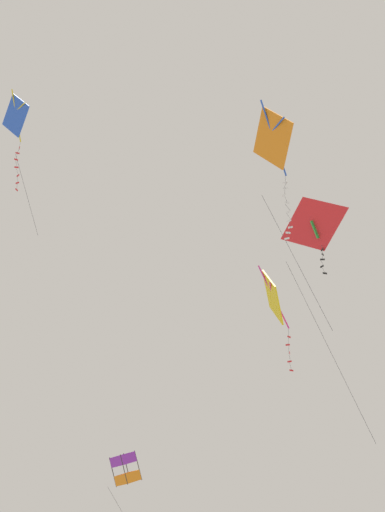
{
  "coord_description": "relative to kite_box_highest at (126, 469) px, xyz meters",
  "views": [
    {
      "loc": [
        29.44,
        14.67,
        19.64
      ],
      "look_at": [
        0.82,
        1.57,
        34.07
      ],
      "focal_mm": 60.99,
      "sensor_mm": 36.0,
      "label": 1
    }
  ],
  "objects": [
    {
      "name": "kite_diamond_mid_left",
      "position": [
        10.05,
        11.03,
        8.8
      ],
      "size": [
        2.68,
        2.21,
        7.97
      ],
      "rotation": [
        0.5,
        0.0,
        1.29
      ],
      "color": "orange"
    },
    {
      "name": "kite_delta_upper_right",
      "position": [
        6.85,
        11.42,
        6.8
      ],
      "size": [
        2.88,
        2.82,
        8.51
      ],
      "rotation": [
        0.49,
        0.0,
        1.14
      ],
      "color": "red"
    },
    {
      "name": "kite_box_highest",
      "position": [
        0.0,
        0.0,
        0.0
      ],
      "size": [
        2.33,
        1.94,
        4.63
      ],
      "rotation": [
        0.35,
        0.0,
        1.14
      ],
      "color": "purple"
    },
    {
      "name": "kite_diamond_near_left",
      "position": [
        4.02,
        8.71,
        5.43
      ],
      "size": [
        2.26,
        1.09,
        4.34
      ],
      "rotation": [
        0.44,
        0.0,
        0.73
      ],
      "color": "yellow"
    },
    {
      "name": "kite_diamond_low_drifter",
      "position": [
        9.76,
        -0.43,
        13.1
      ],
      "size": [
        1.59,
        1.9,
        6.41
      ],
      "rotation": [
        0.35,
        0.0,
        1.45
      ],
      "color": "blue"
    }
  ]
}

